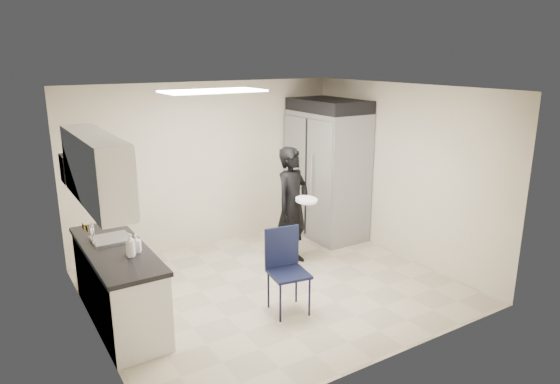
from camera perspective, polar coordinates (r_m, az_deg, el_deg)
floor at (r=6.78m, az=-0.75°, el=-10.79°), size 4.50×4.50×0.00m
ceiling at (r=6.09m, az=-0.84°, el=11.73°), size 4.50×4.50×0.00m
back_wall at (r=8.04m, az=-8.22°, el=3.11°), size 4.50×0.00×4.50m
left_wall at (r=5.54m, az=-21.15°, el=-3.45°), size 0.00×4.00×4.00m
right_wall at (r=7.68m, az=13.71°, el=2.26°), size 0.00×4.00×4.00m
ceiling_panel at (r=6.17m, az=-7.69°, el=11.36°), size 1.20×0.60×0.02m
lower_counter at (r=6.10m, az=-17.93°, el=-10.24°), size 0.60×1.90×0.86m
countertop at (r=5.92m, az=-18.30°, el=-6.26°), size 0.64×1.95×0.05m
sink at (r=6.16m, az=-18.68°, el=-5.60°), size 0.42×0.40×0.14m
faucet at (r=6.07m, az=-20.63°, el=-4.58°), size 0.02×0.02×0.24m
upper_cabinets at (r=5.63m, az=-20.33°, el=2.47°), size 0.35×1.80×0.75m
towel_dispenser at (r=6.77m, az=-22.78°, el=2.51°), size 0.22×0.30×0.35m
notice_sticker_left at (r=5.66m, az=-21.21°, el=-3.92°), size 0.00×0.12×0.07m
notice_sticker_right at (r=5.86m, az=-21.56°, el=-3.72°), size 0.00×0.12×0.07m
commercial_fridge at (r=8.39m, az=5.39°, el=1.98°), size 0.80×1.35×2.10m
fridge_compressor at (r=8.20m, az=5.59°, el=9.82°), size 0.80×1.35×0.20m
folding_chair at (r=5.97m, az=1.00°, el=-9.33°), size 0.50×0.50×0.98m
man_tuxedo at (r=7.21m, az=1.40°, el=-1.68°), size 0.75×0.62×1.74m
bucket_lid at (r=7.03m, az=3.05°, el=-0.92°), size 0.40×0.40×0.04m
soap_bottle_a at (r=5.56m, az=-16.73°, el=-5.84°), size 0.11×0.11×0.26m
soap_bottle_b at (r=5.68m, az=-16.11°, el=-5.63°), size 0.12×0.12×0.20m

